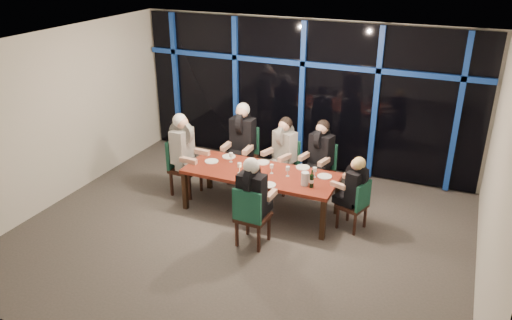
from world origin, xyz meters
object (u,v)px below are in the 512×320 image
at_px(diner_end_right, 355,182).
at_px(wine_bottle, 312,181).
at_px(diner_far_left, 242,132).
at_px(water_pitcher, 305,179).
at_px(chair_end_right, 357,203).
at_px(diner_far_mid, 283,144).
at_px(chair_far_left, 244,151).
at_px(chair_far_right, 322,166).
at_px(diner_far_right, 320,148).
at_px(chair_end_left, 181,163).
at_px(diner_end_left, 184,143).
at_px(chair_near_mid, 250,214).
at_px(chair_far_mid, 286,162).
at_px(dining_table, 261,176).
at_px(diner_near_mid, 253,188).

distance_m(diner_end_right, wine_bottle, 0.68).
bearing_deg(diner_far_left, water_pitcher, -34.38).
bearing_deg(diner_end_right, water_pitcher, -53.40).
distance_m(chair_end_right, diner_far_mid, 1.85).
distance_m(chair_far_left, chair_far_right, 1.54).
height_order(diner_far_right, wine_bottle, diner_far_right).
bearing_deg(diner_far_right, chair_end_left, -144.42).
bearing_deg(chair_end_left, diner_end_right, -87.65).
xyz_separation_m(diner_end_left, wine_bottle, (2.49, -0.28, -0.14)).
xyz_separation_m(diner_far_left, wine_bottle, (1.73, -1.13, -0.17)).
xyz_separation_m(chair_end_left, diner_far_mid, (1.69, 0.82, 0.35)).
bearing_deg(chair_near_mid, wine_bottle, -125.92).
bearing_deg(diner_far_right, diner_end_left, -143.58).
relative_size(diner_end_left, wine_bottle, 3.48).
xyz_separation_m(diner_end_right, wine_bottle, (-0.62, -0.28, 0.03)).
height_order(chair_far_mid, diner_far_left, diner_far_left).
xyz_separation_m(dining_table, water_pitcher, (0.84, -0.18, 0.18)).
bearing_deg(diner_end_left, dining_table, -90.30).
height_order(chair_far_right, diner_far_mid, diner_far_mid).
bearing_deg(diner_near_mid, dining_table, -71.36).
height_order(diner_far_right, diner_end_left, diner_end_left).
height_order(chair_far_left, chair_far_right, chair_far_left).
bearing_deg(chair_far_right, chair_near_mid, -88.21).
distance_m(wine_bottle, water_pitcher, 0.13).
distance_m(chair_far_left, diner_far_mid, 0.91).
bearing_deg(diner_near_mid, chair_near_mid, 90.00).
distance_m(chair_far_right, wine_bottle, 1.33).
relative_size(chair_near_mid, diner_end_right, 1.18).
bearing_deg(wine_bottle, dining_table, 167.79).
relative_size(chair_far_left, chair_far_right, 1.10).
distance_m(chair_far_mid, chair_far_right, 0.67).
xyz_separation_m(chair_far_left, chair_far_right, (1.54, 0.06, -0.05)).
height_order(diner_far_mid, diner_near_mid, diner_near_mid).
relative_size(diner_far_mid, diner_near_mid, 0.98).
bearing_deg(chair_near_mid, diner_far_left, -59.61).
bearing_deg(water_pitcher, chair_far_left, 118.78).
bearing_deg(dining_table, diner_end_left, 177.31).
bearing_deg(chair_far_mid, water_pitcher, -38.12).
height_order(diner_near_mid, water_pitcher, diner_near_mid).
relative_size(chair_far_left, diner_end_left, 1.05).
bearing_deg(diner_far_mid, diner_end_left, -133.52).
bearing_deg(diner_far_left, chair_far_right, 5.38).
height_order(diner_end_right, water_pitcher, diner_end_right).
bearing_deg(chair_far_left, water_pitcher, -36.54).
xyz_separation_m(chair_end_left, diner_end_right, (3.20, -0.00, 0.24)).
bearing_deg(diner_far_left, diner_end_left, -131.59).
bearing_deg(water_pitcher, chair_far_mid, 97.97).
distance_m(chair_end_right, chair_near_mid, 1.76).
bearing_deg(chair_far_left, chair_end_left, -131.98).
height_order(chair_near_mid, diner_far_right, diner_far_right).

